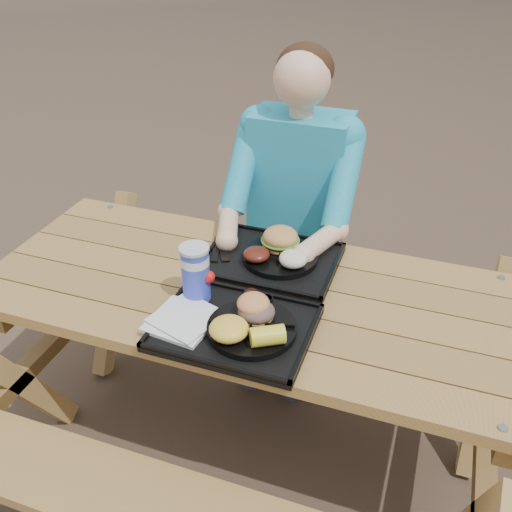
% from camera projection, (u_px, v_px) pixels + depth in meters
% --- Properties ---
extents(ground, '(60.00, 60.00, 0.00)m').
position_uv_depth(ground, '(256.00, 443.00, 2.25)').
color(ground, '#999999').
rests_on(ground, ground).
extents(picnic_table, '(1.80, 1.49, 0.75)m').
position_uv_depth(picnic_table, '(256.00, 374.00, 2.05)').
color(picnic_table, '#999999').
rests_on(picnic_table, ground).
extents(tray_near, '(0.45, 0.35, 0.02)m').
position_uv_depth(tray_near, '(235.00, 328.00, 1.67)').
color(tray_near, black).
rests_on(tray_near, picnic_table).
extents(tray_far, '(0.45, 0.35, 0.02)m').
position_uv_depth(tray_far, '(271.00, 261.00, 1.97)').
color(tray_far, black).
rests_on(tray_far, picnic_table).
extents(plate_near, '(0.26, 0.26, 0.02)m').
position_uv_depth(plate_near, '(252.00, 328.00, 1.64)').
color(plate_near, black).
rests_on(plate_near, tray_near).
extents(plate_far, '(0.26, 0.26, 0.02)m').
position_uv_depth(plate_far, '(280.00, 257.00, 1.96)').
color(plate_far, black).
rests_on(plate_far, tray_far).
extents(napkin_stack, '(0.20, 0.20, 0.02)m').
position_uv_depth(napkin_stack, '(182.00, 320.00, 1.67)').
color(napkin_stack, silver).
rests_on(napkin_stack, tray_near).
extents(soda_cup, '(0.09, 0.09, 0.17)m').
position_uv_depth(soda_cup, '(196.00, 274.00, 1.73)').
color(soda_cup, '#192DC2').
rests_on(soda_cup, tray_near).
extents(condiment_bbq, '(0.05, 0.05, 0.03)m').
position_uv_depth(condiment_bbq, '(251.00, 296.00, 1.76)').
color(condiment_bbq, black).
rests_on(condiment_bbq, tray_near).
extents(condiment_mustard, '(0.04, 0.04, 0.03)m').
position_uv_depth(condiment_mustard, '(266.00, 301.00, 1.74)').
color(condiment_mustard, yellow).
rests_on(condiment_mustard, tray_near).
extents(sandwich, '(0.10, 0.10, 0.11)m').
position_uv_depth(sandwich, '(256.00, 303.00, 1.64)').
color(sandwich, '#D9874C').
rests_on(sandwich, plate_near).
extents(mac_cheese, '(0.11, 0.11, 0.06)m').
position_uv_depth(mac_cheese, '(229.00, 329.00, 1.58)').
color(mac_cheese, yellow).
rests_on(mac_cheese, plate_near).
extents(corn_cob, '(0.13, 0.13, 0.06)m').
position_uv_depth(corn_cob, '(268.00, 336.00, 1.55)').
color(corn_cob, yellow).
rests_on(corn_cob, plate_near).
extents(cutlery_far, '(0.10, 0.16, 0.01)m').
position_uv_depth(cutlery_far, '(223.00, 249.00, 2.01)').
color(cutlery_far, black).
rests_on(cutlery_far, tray_far).
extents(burger, '(0.12, 0.12, 0.11)m').
position_uv_depth(burger, '(281.00, 233.00, 1.96)').
color(burger, '#CE8A48').
rests_on(burger, plate_far).
extents(baked_beans, '(0.09, 0.09, 0.04)m').
position_uv_depth(baked_beans, '(256.00, 254.00, 1.91)').
color(baked_beans, '#561B11').
rests_on(baked_beans, plate_far).
extents(potato_salad, '(0.09, 0.09, 0.05)m').
position_uv_depth(potato_salad, '(293.00, 259.00, 1.88)').
color(potato_salad, white).
rests_on(potato_salad, plate_far).
extents(diner, '(0.48, 0.84, 1.28)m').
position_uv_depth(diner, '(296.00, 229.00, 2.39)').
color(diner, teal).
rests_on(diner, ground).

